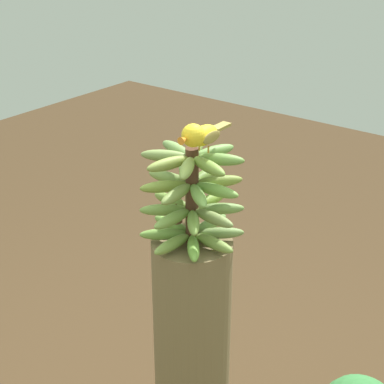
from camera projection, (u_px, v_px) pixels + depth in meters
banana_tree at (192, 381)px, 1.99m from camera, size 0.24×0.24×1.04m
banana_bunch at (192, 197)px, 1.71m from camera, size 0.30×0.30×0.29m
perched_bird at (199, 135)px, 1.59m from camera, size 0.06×0.21×0.09m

